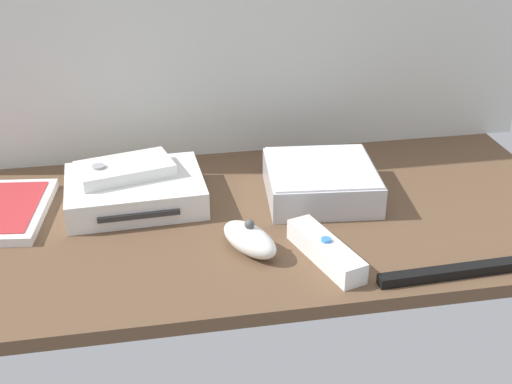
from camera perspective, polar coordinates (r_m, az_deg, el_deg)
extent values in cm
cube|color=brown|center=(105.23, 0.00, -2.42)|extent=(100.00, 48.00, 2.00)
cube|color=white|center=(108.79, -10.02, 0.10)|extent=(21.75, 17.00, 4.40)
cube|color=#2D2D2D|center=(101.55, -9.69, -1.96)|extent=(12.01, 1.18, 0.80)
cube|color=silver|center=(109.64, 5.39, 0.82)|extent=(18.59, 18.59, 5.00)
cube|color=silver|center=(108.49, 5.45, 2.07)|extent=(17.85, 17.85, 0.30)
cube|color=white|center=(111.39, -20.44, -1.51)|extent=(15.85, 20.54, 1.40)
cube|color=#B72D33|center=(111.04, -20.50, -1.16)|extent=(13.09, 17.59, 0.16)
cube|color=white|center=(93.75, 5.79, -4.86)|extent=(7.76, 15.21, 3.00)
cylinder|color=#387FDB|center=(92.86, 5.84, -3.97)|extent=(1.40, 1.40, 0.40)
ellipsoid|color=white|center=(94.77, -0.54, -3.97)|extent=(8.84, 10.86, 4.00)
sphere|color=#4C4C4C|center=(93.54, -0.55, -2.71)|extent=(1.40, 1.40, 1.40)
cube|color=white|center=(108.68, -10.84, 1.88)|extent=(15.89, 11.20, 2.00)
cylinder|color=#99999E|center=(107.49, -12.96, 2.07)|extent=(2.42, 2.42, 0.40)
cube|color=black|center=(94.76, 16.97, -6.25)|extent=(24.05, 2.69, 1.40)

